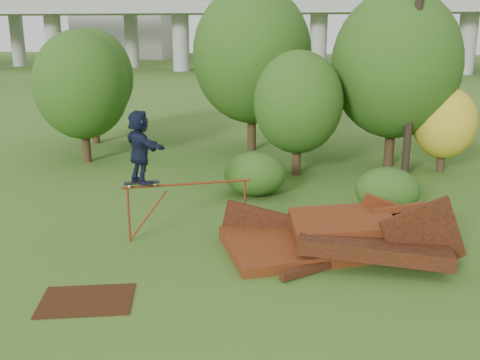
# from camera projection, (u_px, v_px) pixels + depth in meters

# --- Properties ---
(ground) EXTENTS (240.00, 240.00, 0.00)m
(ground) POSITION_uv_depth(u_px,v_px,m) (261.00, 275.00, 11.87)
(ground) COLOR #2D5116
(ground) RESTS_ON ground
(scrap_pile) EXTENTS (5.96, 3.88, 2.04)m
(scrap_pile) POSITION_uv_depth(u_px,v_px,m) (335.00, 239.00, 12.98)
(scrap_pile) COLOR #451C0C
(scrap_pile) RESTS_ON ground
(grind_rail) EXTENTS (3.11, 1.33, 1.47)m
(grind_rail) POSITION_uv_depth(u_px,v_px,m) (188.00, 195.00, 13.78)
(grind_rail) COLOR maroon
(grind_rail) RESTS_ON ground
(skateboard) EXTENTS (0.90, 0.55, 0.09)m
(skateboard) POSITION_uv_depth(u_px,v_px,m) (142.00, 183.00, 13.41)
(skateboard) COLOR black
(skateboard) RESTS_ON grind_rail
(skater) EXTENTS (1.59, 1.56, 1.82)m
(skater) POSITION_uv_depth(u_px,v_px,m) (140.00, 147.00, 13.16)
(skater) COLOR black
(skater) RESTS_ON skateboard
(flat_plate) EXTENTS (2.09, 1.72, 0.03)m
(flat_plate) POSITION_uv_depth(u_px,v_px,m) (87.00, 300.00, 10.71)
(flat_plate) COLOR #32190A
(flat_plate) RESTS_ON ground
(tree_0) EXTENTS (3.76, 3.76, 5.30)m
(tree_0) POSITION_uv_depth(u_px,v_px,m) (82.00, 85.00, 21.28)
(tree_0) COLOR black
(tree_0) RESTS_ON ground
(tree_1) EXTENTS (5.16, 5.16, 7.17)m
(tree_1) POSITION_uv_depth(u_px,v_px,m) (252.00, 55.00, 23.21)
(tree_1) COLOR black
(tree_1) RESTS_ON ground
(tree_2) EXTENTS (3.26, 3.26, 4.59)m
(tree_2) POSITION_uv_depth(u_px,v_px,m) (298.00, 103.00, 19.41)
(tree_2) COLOR black
(tree_2) RESTS_ON ground
(tree_3) EXTENTS (4.89, 4.89, 6.79)m
(tree_3) POSITION_uv_depth(u_px,v_px,m) (396.00, 65.00, 20.40)
(tree_3) COLOR black
(tree_3) RESTS_ON ground
(tree_4) EXTENTS (2.34, 2.34, 3.23)m
(tree_4) POSITION_uv_depth(u_px,v_px,m) (445.00, 123.00, 20.08)
(tree_4) COLOR black
(tree_4) RESTS_ON ground
(tree_6) EXTENTS (3.85, 3.85, 5.38)m
(tree_6) POSITION_uv_depth(u_px,v_px,m) (92.00, 77.00, 24.93)
(tree_6) COLOR black
(tree_6) RESTS_ON ground
(shrub_left) EXTENTS (2.06, 1.90, 1.42)m
(shrub_left) POSITION_uv_depth(u_px,v_px,m) (255.00, 174.00, 17.49)
(shrub_left) COLOR #1B4111
(shrub_left) RESTS_ON ground
(shrub_right) EXTENTS (1.90, 1.74, 1.34)m
(shrub_right) POSITION_uv_depth(u_px,v_px,m) (387.00, 190.00, 15.82)
(shrub_right) COLOR #1B4111
(shrub_right) RESTS_ON ground
(utility_pole) EXTENTS (1.40, 0.28, 9.34)m
(utility_pole) POSITION_uv_depth(u_px,v_px,m) (416.00, 45.00, 18.62)
(utility_pole) COLOR black
(utility_pole) RESTS_ON ground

